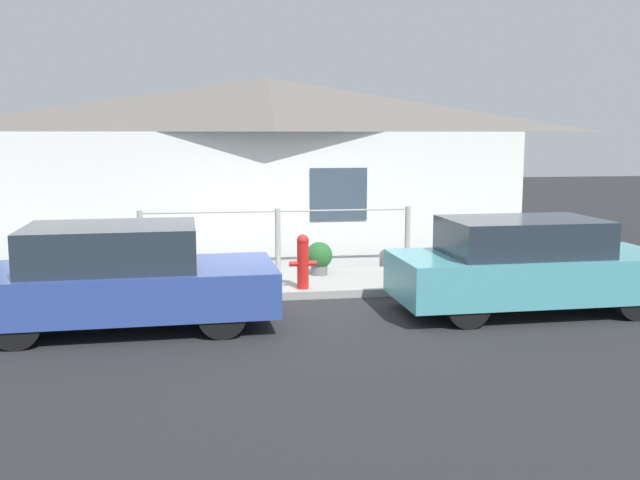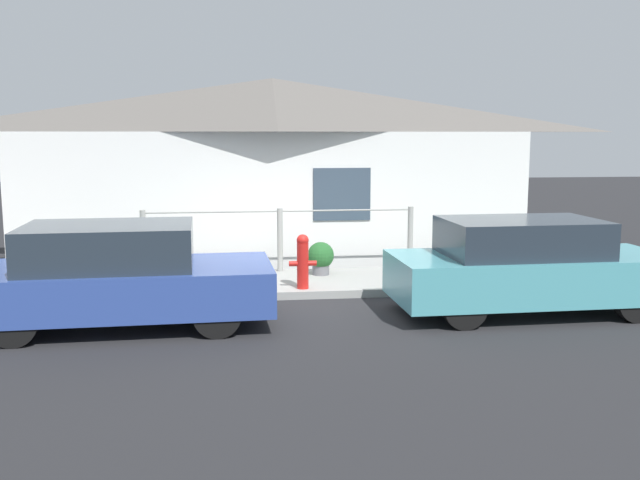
{
  "view_description": "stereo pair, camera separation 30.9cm",
  "coord_description": "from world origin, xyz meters",
  "px_view_note": "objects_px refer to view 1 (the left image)",
  "views": [
    {
      "loc": [
        -1.18,
        -10.84,
        2.58
      ],
      "look_at": [
        0.54,
        0.3,
        0.9
      ],
      "focal_mm": 40.0,
      "sensor_mm": 36.0,
      "label": 1
    },
    {
      "loc": [
        -0.87,
        -10.88,
        2.58
      ],
      "look_at": [
        0.54,
        0.3,
        0.9
      ],
      "focal_mm": 40.0,
      "sensor_mm": 36.0,
      "label": 2
    }
  ],
  "objects_px": {
    "car_right": "(528,266)",
    "potted_plant_near_hydrant": "(319,257)",
    "potted_plant_by_fence": "(152,259)",
    "car_left": "(121,277)",
    "fire_hydrant": "(303,260)"
  },
  "relations": [
    {
      "from": "car_right",
      "to": "potted_plant_near_hydrant",
      "type": "bearing_deg",
      "value": 134.85
    },
    {
      "from": "car_right",
      "to": "potted_plant_near_hydrant",
      "type": "distance_m",
      "value": 3.73
    },
    {
      "from": "car_left",
      "to": "potted_plant_by_fence",
      "type": "bearing_deg",
      "value": 83.05
    },
    {
      "from": "potted_plant_by_fence",
      "to": "fire_hydrant",
      "type": "bearing_deg",
      "value": -20.91
    },
    {
      "from": "car_left",
      "to": "potted_plant_near_hydrant",
      "type": "height_order",
      "value": "car_left"
    },
    {
      "from": "car_right",
      "to": "potted_plant_by_fence",
      "type": "relative_size",
      "value": 5.91
    },
    {
      "from": "car_right",
      "to": "fire_hydrant",
      "type": "bearing_deg",
      "value": 153.12
    },
    {
      "from": "car_left",
      "to": "potted_plant_near_hydrant",
      "type": "relative_size",
      "value": 7.0
    },
    {
      "from": "car_right",
      "to": "potted_plant_by_fence",
      "type": "distance_m",
      "value": 6.05
    },
    {
      "from": "car_left",
      "to": "potted_plant_by_fence",
      "type": "height_order",
      "value": "car_left"
    },
    {
      "from": "fire_hydrant",
      "to": "potted_plant_by_fence",
      "type": "xyz_separation_m",
      "value": [
        -2.43,
        0.93,
        -0.07
      ]
    },
    {
      "from": "potted_plant_near_hydrant",
      "to": "potted_plant_by_fence",
      "type": "distance_m",
      "value": 2.87
    },
    {
      "from": "car_left",
      "to": "car_right",
      "type": "distance_m",
      "value": 5.75
    },
    {
      "from": "car_left",
      "to": "fire_hydrant",
      "type": "xyz_separation_m",
      "value": [
        2.64,
        1.49,
        -0.11
      ]
    },
    {
      "from": "potted_plant_near_hydrant",
      "to": "potted_plant_by_fence",
      "type": "height_order",
      "value": "potted_plant_by_fence"
    }
  ]
}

